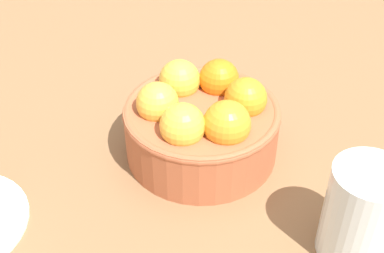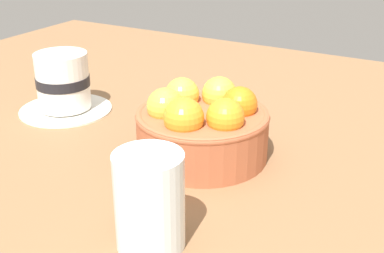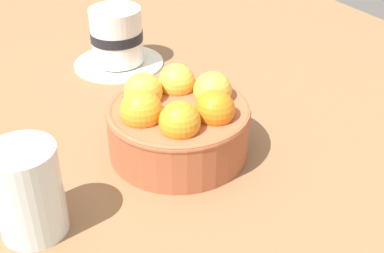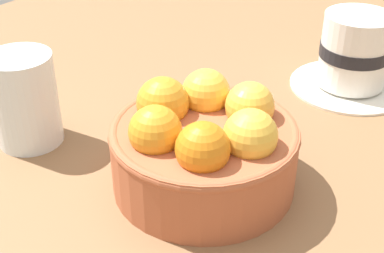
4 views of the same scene
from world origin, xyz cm
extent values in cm
cube|color=brown|center=(0.00, 0.00, -1.67)|extent=(138.19, 108.60, 3.35)
cylinder|color=#AD5938|center=(0.00, 0.00, 3.00)|extent=(16.29, 16.29, 6.01)
torus|color=#AD5938|center=(0.00, 0.00, 5.61)|extent=(16.49, 16.49, 1.00)
sphere|color=#F7B13D|center=(4.06, -2.02, 6.92)|extent=(4.40, 4.40, 4.40)
sphere|color=#F1B43C|center=(3.78, 2.51, 6.92)|extent=(4.50, 4.50, 4.50)
sphere|color=orange|center=(-0.28, 4.53, 6.92)|extent=(4.73, 4.73, 4.73)
sphere|color=orange|center=(-4.06, 2.02, 6.92)|extent=(4.45, 4.45, 4.45)
sphere|color=orange|center=(-3.78, -2.51, 6.92)|extent=(4.38, 4.38, 4.38)
sphere|color=gold|center=(0.28, -4.53, 6.92)|extent=(4.51, 4.51, 4.51)
cylinder|color=white|center=(25.62, -3.23, 0.30)|extent=(13.98, 13.98, 0.60)
cylinder|color=white|center=(25.62, -3.23, 4.83)|extent=(7.88, 7.88, 8.47)
cylinder|color=black|center=(25.62, -3.23, 4.81)|extent=(8.04, 8.04, 1.52)
cylinder|color=silver|center=(-4.48, 18.31, 4.69)|extent=(6.47, 6.47, 9.37)
camera|label=1|loc=(23.21, 36.13, 37.50)|focal=48.20mm
camera|label=2|loc=(-27.39, 50.98, 29.56)|focal=47.99mm
camera|label=3|loc=(-43.79, 23.42, 35.20)|focal=47.86mm
camera|label=4|loc=(-32.50, -22.61, 30.96)|focal=51.32mm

